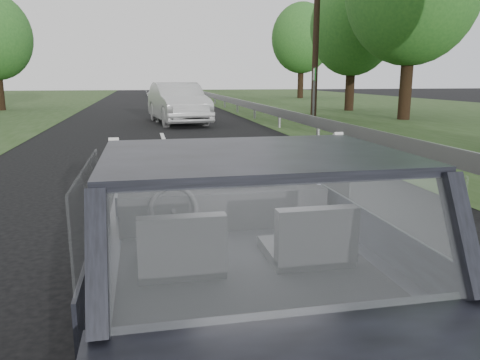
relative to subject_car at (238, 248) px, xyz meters
name	(u,v)px	position (x,y,z in m)	size (l,w,h in m)	color
ground	(238,345)	(0.00, 0.00, -0.72)	(140.00, 140.00, 0.00)	black
subject_car	(238,248)	(0.00, 0.00, 0.00)	(1.80, 4.00, 1.45)	black
dashboard	(222,205)	(0.00, 0.62, 0.12)	(1.58, 0.45, 0.30)	black
driver_seat	(181,245)	(-0.40, -0.29, 0.16)	(0.50, 0.72, 0.42)	black
passenger_seat	(310,236)	(0.40, -0.29, 0.16)	(0.50, 0.72, 0.42)	black
steering_wheel	(174,210)	(-0.40, 0.33, 0.20)	(0.36, 0.36, 0.04)	black
cat	(245,174)	(0.19, 0.65, 0.37)	(0.64, 0.20, 0.29)	gray
guardrail	(315,122)	(4.30, 10.00, -0.15)	(0.05, 90.00, 0.32)	#9A9A9A
other_car	(178,103)	(0.83, 16.53, 0.10)	(1.98, 5.02, 1.65)	#AEAEAE
highway_sign	(314,95)	(6.62, 16.35, 0.39)	(0.09, 0.90, 2.24)	#12681B
utility_pole	(316,22)	(7.37, 18.32, 3.58)	(0.28, 0.28, 8.62)	black
tree_1	(411,19)	(10.81, 16.16, 3.56)	(5.66, 5.66, 8.58)	#21541F
tree_2	(352,46)	(10.89, 22.08, 2.81)	(4.66, 4.66, 7.06)	#21541F
tree_3	(301,52)	(13.50, 38.22, 3.31)	(5.33, 5.33, 8.08)	#21541F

